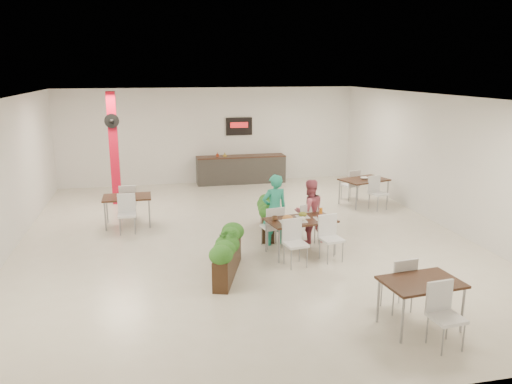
# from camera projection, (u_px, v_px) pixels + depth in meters

# --- Properties ---
(ground) EXTENTS (12.00, 12.00, 0.00)m
(ground) POSITION_uv_depth(u_px,v_px,m) (244.00, 238.00, 11.52)
(ground) COLOR beige
(ground) RESTS_ON ground
(room_shell) EXTENTS (10.10, 12.10, 3.22)m
(room_shell) POSITION_uv_depth(u_px,v_px,m) (243.00, 152.00, 11.04)
(room_shell) COLOR white
(room_shell) RESTS_ON ground
(red_column) EXTENTS (0.40, 0.41, 3.20)m
(red_column) POSITION_uv_depth(u_px,v_px,m) (114.00, 147.00, 14.10)
(red_column) COLOR red
(red_column) RESTS_ON ground
(service_counter) EXTENTS (3.00, 0.64, 2.20)m
(service_counter) POSITION_uv_depth(u_px,v_px,m) (241.00, 169.00, 16.97)
(service_counter) COLOR #312E2B
(service_counter) RESTS_ON ground
(main_table) EXTENTS (1.51, 1.79, 0.92)m
(main_table) POSITION_uv_depth(u_px,v_px,m) (300.00, 225.00, 10.41)
(main_table) COLOR black
(main_table) RESTS_ON ground
(diner_man) EXTENTS (0.63, 0.47, 1.59)m
(diner_man) POSITION_uv_depth(u_px,v_px,m) (275.00, 210.00, 10.92)
(diner_man) COLOR teal
(diner_man) RESTS_ON ground
(diner_woman) EXTENTS (0.77, 0.65, 1.44)m
(diner_woman) POSITION_uv_depth(u_px,v_px,m) (309.00, 211.00, 11.10)
(diner_woman) COLOR #CE5B70
(diner_woman) RESTS_ON ground
(planter_left) EXTENTS (0.83, 1.71, 0.92)m
(planter_left) POSITION_uv_depth(u_px,v_px,m) (227.00, 251.00, 9.33)
(planter_left) COLOR black
(planter_left) RESTS_ON ground
(planter_right) EXTENTS (0.67, 1.72, 0.90)m
(planter_right) POSITION_uv_depth(u_px,v_px,m) (267.00, 213.00, 11.81)
(planter_right) COLOR black
(planter_right) RESTS_ON ground
(side_table_a) EXTENTS (1.16, 1.62, 0.92)m
(side_table_a) POSITION_uv_depth(u_px,v_px,m) (127.00, 201.00, 12.29)
(side_table_a) COLOR black
(side_table_a) RESTS_ON ground
(side_table_b) EXTENTS (1.47, 1.67, 0.92)m
(side_table_b) POSITION_uv_depth(u_px,v_px,m) (364.00, 183.00, 14.22)
(side_table_b) COLOR black
(side_table_b) RESTS_ON ground
(side_table_c) EXTENTS (1.21, 1.65, 0.92)m
(side_table_c) POSITION_uv_depth(u_px,v_px,m) (421.00, 289.00, 7.40)
(side_table_c) COLOR black
(side_table_c) RESTS_ON ground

